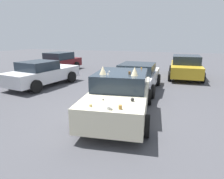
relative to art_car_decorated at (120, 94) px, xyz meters
name	(u,v)px	position (x,y,z in m)	size (l,w,h in m)	color
ground_plane	(120,115)	(-0.03, 0.00, -0.75)	(60.00, 60.00, 0.00)	#47474C
art_car_decorated	(120,94)	(0.00, 0.00, 0.00)	(4.65, 2.52, 1.77)	beige
parked_sedan_behind_left	(138,77)	(3.53, 0.19, -0.06)	(4.16, 2.09, 1.37)	white
parked_sedan_row_back_far	(186,67)	(7.65, -2.07, -0.01)	(4.16, 2.22, 1.46)	gold
parked_sedan_behind_right	(42,73)	(2.67, 5.34, -0.06)	(4.47, 2.42, 1.38)	silver
parked_sedan_far_left	(57,62)	(7.14, 7.46, -0.04)	(4.68, 2.31, 1.43)	#5B1419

